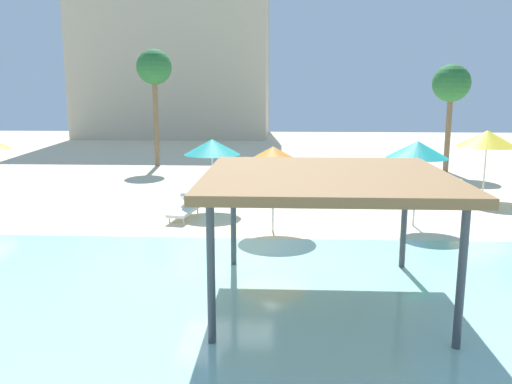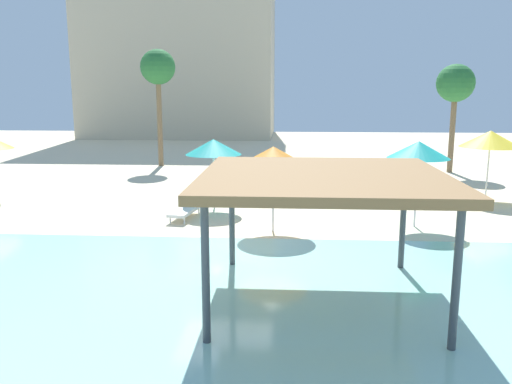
% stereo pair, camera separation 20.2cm
% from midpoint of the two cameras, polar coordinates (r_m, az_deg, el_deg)
% --- Properties ---
extents(ground_plane, '(80.00, 80.00, 0.00)m').
position_cam_midpoint_polar(ground_plane, '(13.88, -3.72, -6.84)').
color(ground_plane, beige).
extents(lagoon_water, '(44.00, 13.50, 0.04)m').
position_cam_midpoint_polar(lagoon_water, '(9.08, -7.62, -16.94)').
color(lagoon_water, '#99D1C6').
rests_on(lagoon_water, ground).
extents(shade_pavilion, '(4.78, 4.78, 2.64)m').
position_cam_midpoint_polar(shade_pavilion, '(10.48, 7.07, 1.25)').
color(shade_pavilion, '#42474C').
rests_on(shade_pavilion, ground).
extents(beach_umbrella_yellow_0, '(2.30, 2.30, 2.69)m').
position_cam_midpoint_polar(beach_umbrella_yellow_0, '(22.33, 23.45, 5.31)').
color(beach_umbrella_yellow_0, silver).
rests_on(beach_umbrella_yellow_0, ground).
extents(beach_umbrella_orange_3, '(2.17, 2.17, 2.59)m').
position_cam_midpoint_polar(beach_umbrella_orange_3, '(15.73, 1.50, 3.86)').
color(beach_umbrella_orange_3, silver).
rests_on(beach_umbrella_orange_3, ground).
extents(beach_umbrella_teal_5, '(2.00, 2.00, 2.52)m').
position_cam_midpoint_polar(beach_umbrella_teal_5, '(18.83, -5.07, 4.86)').
color(beach_umbrella_teal_5, silver).
rests_on(beach_umbrella_teal_5, ground).
extents(beach_umbrella_teal_6, '(1.91, 1.91, 2.69)m').
position_cam_midpoint_polar(beach_umbrella_teal_6, '(17.03, 16.71, 4.40)').
color(beach_umbrella_teal_6, silver).
rests_on(beach_umbrella_teal_6, ground).
extents(lounge_chair_3, '(0.89, 1.97, 0.74)m').
position_cam_midpoint_polar(lounge_chair_3, '(17.93, -7.92, -1.70)').
color(lounge_chair_3, white).
rests_on(lounge_chair_3, ground).
extents(palm_tree_1, '(1.90, 1.90, 5.49)m').
position_cam_midpoint_polar(palm_tree_1, '(28.98, 20.14, 10.75)').
color(palm_tree_1, brown).
rests_on(palm_tree_1, ground).
extents(palm_tree_2, '(1.90, 1.90, 6.38)m').
position_cam_midpoint_polar(palm_tree_2, '(29.89, -11.13, 12.81)').
color(palm_tree_2, brown).
rests_on(palm_tree_2, ground).
extents(hotel_block_0, '(16.62, 10.92, 17.82)m').
position_cam_midpoint_polar(hotel_block_0, '(50.40, -8.70, 16.26)').
color(hotel_block_0, beige).
rests_on(hotel_block_0, ground).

